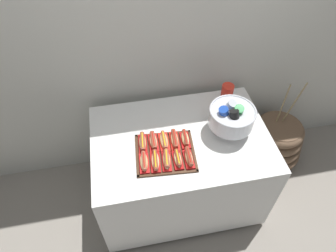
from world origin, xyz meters
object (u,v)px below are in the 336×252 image
Objects in this scene: hot_dog_7 at (164,141)px; hot_dog_8 at (175,140)px; serving_tray at (165,153)px; hot_dog_9 at (185,139)px; hot_dog_0 at (144,162)px; buffet_table at (179,167)px; hot_dog_6 at (153,142)px; floor_vase at (274,143)px; punch_bowl at (232,117)px; hot_dog_5 at (143,143)px; cup_stack at (227,95)px; hot_dog_2 at (167,160)px; hot_dog_1 at (155,161)px; hot_dog_4 at (189,158)px; hot_dog_3 at (178,159)px.

hot_dog_8 is at bearing -4.48° from hot_dog_7.
hot_dog_9 is (0.16, 0.07, 0.03)m from serving_tray.
hot_dog_0 is at bearing -155.67° from hot_dog_9.
hot_dog_7 reaches higher than serving_tray.
hot_dog_6 reaches higher than buffet_table.
hot_dog_0 is at bearing -155.67° from serving_tray.
floor_vase is 5.36× the size of hot_dog_8.
hot_dog_5 is at bearing -178.06° from punch_bowl.
hot_dog_7 is 0.54× the size of punch_bowl.
serving_tray reaches higher than buffet_table.
cup_stack is (0.48, 0.31, 0.06)m from hot_dog_8.
serving_tray is at bearing -138.93° from buffet_table.
hot_dog_0 is 0.97× the size of hot_dog_2.
buffet_table is at bearing 32.96° from hot_dog_0.
floor_vase is 1.41m from hot_dog_5.
hot_dog_1 is 0.18m from hot_dog_5.
hot_dog_7 is at bearing 175.52° from hot_dog_8.
buffet_table is 8.11× the size of hot_dog_4.
hot_dog_4 reaches higher than buffet_table.
hot_dog_8 is 0.08m from hot_dog_9.
hot_dog_0 is at bearing 175.52° from hot_dog_3.
hot_dog_7 is 0.99× the size of hot_dog_8.
hot_dog_8 is at bearing 43.24° from serving_tray.
cup_stack is (0.62, 0.30, 0.06)m from hot_dog_6.
buffet_table is 7.60× the size of hot_dog_2.
hot_dog_2 is (-0.14, -0.20, 0.42)m from buffet_table.
hot_dog_1 reaches higher than serving_tray.
hot_dog_5 is 1.00× the size of hot_dog_7.
punch_bowl is (-0.61, -0.22, 0.71)m from floor_vase.
hot_dog_2 is at bearing -140.24° from cup_stack.
hot_dog_6 is (0.07, -0.01, 0.00)m from hot_dog_5.
serving_tray is 0.68m from cup_stack.
hot_dog_9 is (0.24, 0.15, 0.00)m from hot_dog_1.
buffet_table is 1.01m from floor_vase.
floor_vase is at bearing 16.69° from serving_tray.
hot_dog_2 is 0.97× the size of hot_dog_5.
serving_tray is at bearing -136.76° from hot_dog_8.
hot_dog_2 reaches higher than hot_dog_0.
cup_stack reaches higher than hot_dog_0.
hot_dog_7 is at bearing 85.52° from serving_tray.
punch_bowl is at bearing 18.36° from hot_dog_1.
hot_dog_7 is (0.01, 0.16, -0.00)m from hot_dog_2.
hot_dog_8 is (0.22, -0.02, -0.00)m from hot_dog_5.
hot_dog_5 is at bearing 175.52° from hot_dog_8.
hot_dog_9 is (0.31, 0.14, 0.00)m from hot_dog_0.
floor_vase is 1.46m from hot_dog_0.
hot_dog_2 is 0.74m from cup_stack.
serving_tray is 2.42× the size of hot_dog_8.
hot_dog_7 is 0.51m from punch_bowl.
hot_dog_2 is 1.07× the size of hot_dog_4.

